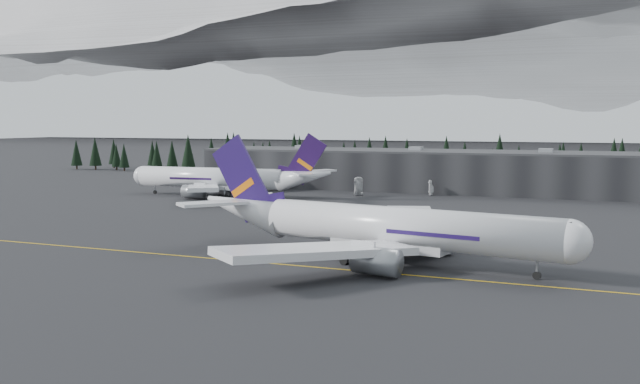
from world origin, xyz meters
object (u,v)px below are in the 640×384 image
at_px(jet_parked, 227,179).
at_px(gse_vehicle_a, 358,193).
at_px(terminal, 447,170).
at_px(gse_vehicle_b, 431,193).
at_px(jet_main, 373,226).

xyz_separation_m(jet_parked, gse_vehicle_a, (34.70, 16.39, -4.46)).
height_order(terminal, gse_vehicle_b, terminal).
bearing_deg(terminal, gse_vehicle_a, -126.63).
distance_m(terminal, jet_parked, 69.86).
relative_size(jet_main, jet_parked, 1.04).
xyz_separation_m(jet_main, jet_parked, (-69.53, 75.58, -0.26)).
height_order(jet_main, gse_vehicle_b, jet_main).
distance_m(jet_main, gse_vehicle_b, 102.66).
xyz_separation_m(gse_vehicle_a, gse_vehicle_b, (19.47, 9.42, 0.00)).
height_order(jet_parked, gse_vehicle_b, jet_parked).
distance_m(jet_parked, gse_vehicle_a, 38.63).
height_order(terminal, gse_vehicle_a, terminal).
distance_m(terminal, gse_vehicle_b, 18.42).
relative_size(terminal, jet_parked, 2.53).
height_order(terminal, jet_main, jet_main).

